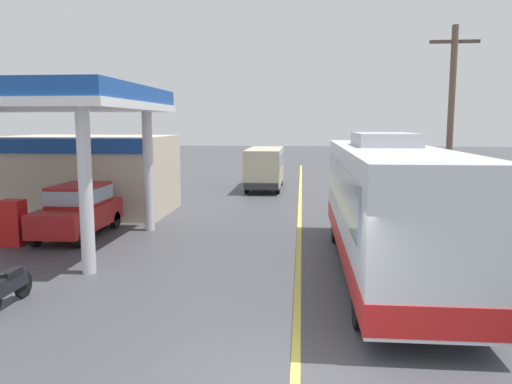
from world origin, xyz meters
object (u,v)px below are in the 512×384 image
Objects in this scene: motorcycle_parked_forecourt at (8,287)px; pedestrian_near_pump at (92,202)px; coach_bus_main at (388,208)px; car_at_pump at (79,208)px; minibus_opposing_lane at (265,165)px.

motorcycle_parked_forecourt is 1.08× the size of pedestrian_near_pump.
coach_bus_main is at bearing 21.81° from motorcycle_parked_forecourt.
minibus_opposing_lane reaches higher than car_at_pump.
pedestrian_near_pump is (-5.86, -11.55, -0.54)m from minibus_opposing_lane.
coach_bus_main is 17.25m from minibus_opposing_lane.
coach_bus_main is 11.57m from pedestrian_near_pump.
car_at_pump is 0.69× the size of minibus_opposing_lane.
car_at_pump is at bearing 102.25° from motorcycle_parked_forecourt.
motorcycle_parked_forecourt is at bearing -78.45° from pedestrian_near_pump.
minibus_opposing_lane is at bearing 63.12° from pedestrian_near_pump.
coach_bus_main is 1.80× the size of minibus_opposing_lane.
minibus_opposing_lane reaches higher than motorcycle_parked_forecourt.
minibus_opposing_lane is at bearing 67.24° from car_at_pump.
car_at_pump is 14.44m from minibus_opposing_lane.
coach_bus_main is at bearing -26.25° from pedestrian_near_pump.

